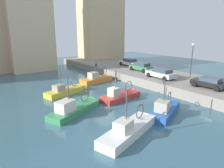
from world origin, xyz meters
TOP-DOWN VIEW (x-y plane):
  - water_surface at (0.00, 0.00)m, footprint 80.00×80.00m
  - quay_wall at (11.50, 0.00)m, footprint 9.00×56.00m
  - fishing_boat_white at (-2.95, -7.35)m, footprint 7.08×3.68m
  - fishing_boat_orange at (3.83, 7.87)m, footprint 6.23×2.56m
  - fishing_boat_yellow at (-2.50, 5.12)m, footprint 6.36×3.17m
  - fishing_boat_green at (-4.29, -0.93)m, footprint 6.81×4.27m
  - fishing_boat_red at (1.82, -0.52)m, footprint 6.01×2.44m
  - fishing_boat_blue at (2.40, -6.32)m, footprint 6.12×3.82m
  - parked_car_black at (10.14, -6.28)m, footprint 2.15×3.90m
  - parked_car_white at (12.89, 10.98)m, footprint 1.91×4.17m
  - parked_car_silver at (9.50, 0.37)m, footprint 2.07×4.42m
  - parked_car_green at (11.08, 5.89)m, footprint 1.97×4.19m
  - mooring_bollard_mid at (7.35, -2.00)m, footprint 0.28×0.28m
  - mooring_bollard_north at (7.35, 14.00)m, footprint 0.28×0.28m
  - quay_streetlamp at (13.00, -1.95)m, footprint 0.36×0.36m
  - waterfront_building_west at (15.96, 25.19)m, footprint 10.12×6.83m
  - waterfront_building_west_mid at (-1.39, 24.50)m, footprint 8.38×7.21m

SIDE VIEW (x-z plane):
  - water_surface at x=0.00m, z-range 0.00..0.00m
  - fishing_boat_white at x=-2.95m, z-range -2.04..2.24m
  - fishing_boat_yellow at x=-2.50m, z-range -1.81..2.02m
  - fishing_boat_red at x=1.82m, z-range -2.23..2.45m
  - fishing_boat_blue at x=2.40m, z-range -1.94..2.21m
  - fishing_boat_orange at x=3.83m, z-range -1.95..2.23m
  - fishing_boat_green at x=-4.29m, z-range -2.22..2.53m
  - quay_wall at x=11.50m, z-range 0.00..1.20m
  - mooring_bollard_mid at x=7.35m, z-range 1.20..1.75m
  - mooring_bollard_north at x=7.35m, z-range 1.20..1.75m
  - parked_car_black at x=10.14m, z-range 1.23..2.49m
  - parked_car_silver at x=9.50m, z-range 1.23..2.59m
  - parked_car_white at x=12.89m, z-range 1.21..2.61m
  - parked_car_green at x=11.08m, z-range 1.22..2.61m
  - quay_streetlamp at x=13.00m, z-range 2.04..6.87m
  - waterfront_building_west_mid at x=-1.39m, z-range 0.02..16.22m
  - waterfront_building_west at x=15.96m, z-range 0.02..16.61m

